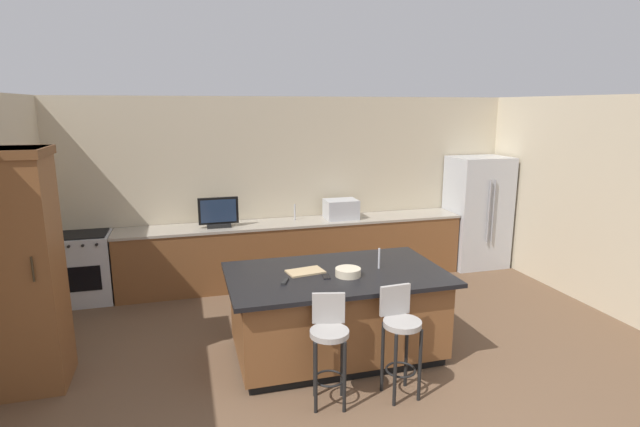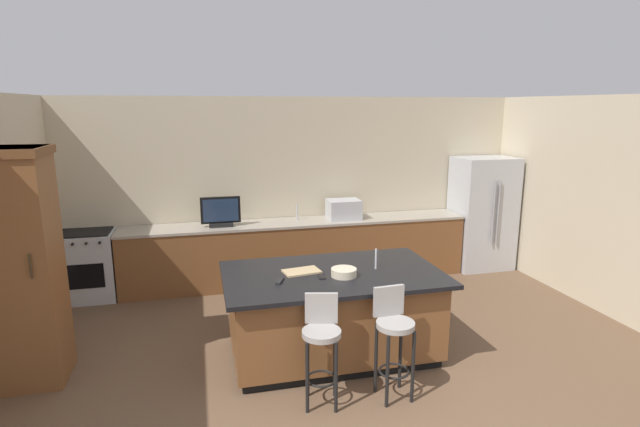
% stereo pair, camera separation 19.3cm
% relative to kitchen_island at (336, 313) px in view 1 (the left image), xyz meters
% --- Properties ---
extents(wall_back, '(7.36, 0.12, 2.71)m').
position_rel_kitchen_island_xyz_m(wall_back, '(0.19, 2.67, 0.89)').
color(wall_back, beige).
rests_on(wall_back, ground_plane).
extents(wall_right, '(0.12, 4.78, 2.71)m').
position_rel_kitchen_island_xyz_m(wall_right, '(3.66, 0.48, 0.89)').
color(wall_right, beige).
rests_on(wall_right, ground_plane).
extents(counter_back, '(5.08, 0.62, 0.92)m').
position_rel_kitchen_island_xyz_m(counter_back, '(0.10, 2.29, -0.00)').
color(counter_back, brown).
rests_on(counter_back, ground_plane).
extents(kitchen_island, '(2.23, 1.32, 0.91)m').
position_rel_kitchen_island_xyz_m(kitchen_island, '(0.00, 0.00, 0.00)').
color(kitchen_island, black).
rests_on(kitchen_island, ground_plane).
extents(refrigerator, '(0.90, 0.73, 1.79)m').
position_rel_kitchen_island_xyz_m(refrigerator, '(3.10, 2.24, 0.43)').
color(refrigerator, '#B7BABF').
rests_on(refrigerator, ground_plane).
extents(range_oven, '(0.74, 0.63, 0.94)m').
position_rel_kitchen_island_xyz_m(range_oven, '(-2.81, 2.29, 0.00)').
color(range_oven, '#B7BABF').
rests_on(range_oven, ground_plane).
extents(cabinet_tower, '(0.67, 0.64, 2.23)m').
position_rel_kitchen_island_xyz_m(cabinet_tower, '(-2.93, 0.21, 0.69)').
color(cabinet_tower, brown).
rests_on(cabinet_tower, ground_plane).
extents(microwave, '(0.48, 0.36, 0.29)m').
position_rel_kitchen_island_xyz_m(microwave, '(0.79, 2.29, 0.60)').
color(microwave, '#B7BABF').
rests_on(microwave, counter_back).
extents(tv_monitor, '(0.55, 0.16, 0.42)m').
position_rel_kitchen_island_xyz_m(tv_monitor, '(-1.02, 2.24, 0.65)').
color(tv_monitor, black).
rests_on(tv_monitor, counter_back).
extents(sink_faucet_back, '(0.02, 0.02, 0.24)m').
position_rel_kitchen_island_xyz_m(sink_faucet_back, '(0.10, 2.39, 0.58)').
color(sink_faucet_back, '#B2B2B7').
rests_on(sink_faucet_back, counter_back).
extents(sink_faucet_island, '(0.02, 0.02, 0.22)m').
position_rel_kitchen_island_xyz_m(sink_faucet_island, '(0.47, -0.00, 0.55)').
color(sink_faucet_island, '#B2B2B7').
rests_on(sink_faucet_island, kitchen_island).
extents(bar_stool_left, '(0.35, 0.37, 0.98)m').
position_rel_kitchen_island_xyz_m(bar_stool_left, '(-0.32, -0.82, 0.13)').
color(bar_stool_left, gray).
rests_on(bar_stool_left, ground_plane).
extents(bar_stool_right, '(0.34, 0.35, 1.01)m').
position_rel_kitchen_island_xyz_m(bar_stool_right, '(0.32, -0.87, 0.15)').
color(bar_stool_right, gray).
rests_on(bar_stool_right, ground_plane).
extents(fruit_bowl, '(0.26, 0.26, 0.08)m').
position_rel_kitchen_island_xyz_m(fruit_bowl, '(0.08, -0.13, 0.48)').
color(fruit_bowl, beige).
rests_on(fruit_bowl, kitchen_island).
extents(cell_phone, '(0.09, 0.16, 0.01)m').
position_rel_kitchen_island_xyz_m(cell_phone, '(-0.14, -0.10, 0.45)').
color(cell_phone, black).
rests_on(cell_phone, kitchen_island).
extents(tv_remote, '(0.11, 0.17, 0.02)m').
position_rel_kitchen_island_xyz_m(tv_remote, '(-0.57, -0.14, 0.45)').
color(tv_remote, black).
rests_on(tv_remote, kitchen_island).
extents(cutting_board, '(0.40, 0.29, 0.02)m').
position_rel_kitchen_island_xyz_m(cutting_board, '(-0.31, 0.08, 0.45)').
color(cutting_board, tan).
rests_on(cutting_board, kitchen_island).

